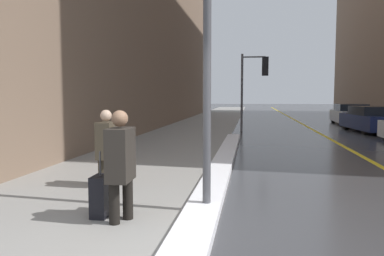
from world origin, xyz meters
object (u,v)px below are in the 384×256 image
Objects in this scene: parked_car_navy at (373,120)px; rolling_suitcase at (101,196)px; traffic_light_near at (256,76)px; pedestrian_in_glasses at (107,145)px; parked_car_silver at (350,114)px; pedestrian_trailing at (121,161)px.

parked_car_navy reaches higher than rolling_suitcase.
traffic_light_near reaches higher than pedestrian_in_glasses.
parked_car_silver reaches higher than parked_car_navy.
parked_car_silver reaches higher than rolling_suitcase.
pedestrian_trailing reaches higher than parked_car_navy.
rolling_suitcase is at bearing 16.76° from pedestrian_in_glasses.
pedestrian_in_glasses is at bearing 140.83° from parked_car_navy.
pedestrian_in_glasses is 1.55× the size of rolling_suitcase.
traffic_light_near is 8.35m from parked_car_silver.
parked_car_silver is (0.24, 5.11, -0.00)m from parked_car_navy.
pedestrian_trailing is 1.62× the size of rolling_suitcase.
pedestrian_trailing is 0.36× the size of parked_car_navy.
rolling_suitcase is at bearing -101.31° from traffic_light_near.
pedestrian_trailing is 1.05× the size of pedestrian_in_glasses.
traffic_light_near is 13.97m from rolling_suitcase.
parked_car_silver is at bearing 154.88° from rolling_suitcase.
parked_car_silver is (5.80, 5.62, -2.12)m from traffic_light_near.
traffic_light_near is at bearing 168.07° from rolling_suitcase.
pedestrian_trailing is 2.06m from pedestrian_in_glasses.
rolling_suitcase is at bearing -113.87° from pedestrian_trailing.
pedestrian_in_glasses is at bearing -163.24° from rolling_suitcase.
pedestrian_trailing is 0.67m from rolling_suitcase.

